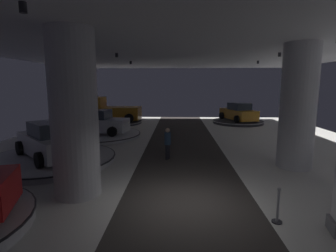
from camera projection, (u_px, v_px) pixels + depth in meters
ground at (188, 204)px, 8.35m from camera, size 24.00×44.00×0.06m
ceiling_with_spotlights at (190, 20)px, 7.47m from camera, size 24.00×44.00×0.39m
column_right at (298, 107)px, 11.58m from camera, size 1.51×1.51×5.50m
column_left at (74, 115)px, 8.63m from camera, size 1.54×1.54×5.50m
display_platform_deep_left at (113, 122)px, 25.42m from camera, size 5.68×5.68×0.22m
pickup_truck_deep_left at (109, 111)px, 25.28m from camera, size 5.38×2.81×2.30m
display_platform_deep_right at (238, 122)px, 25.28m from camera, size 4.84×4.84×0.28m
display_car_deep_right at (238, 113)px, 25.11m from camera, size 3.22×4.55×1.71m
display_platform_far_left at (99, 135)px, 18.97m from camera, size 6.01×6.01×0.23m
display_car_far_left at (98, 123)px, 18.84m from camera, size 4.40×2.65×1.71m
display_platform_mid_left at (52, 159)px, 12.66m from camera, size 6.05×6.05×0.29m
display_car_mid_left at (51, 141)px, 12.50m from camera, size 4.26×4.23×1.71m
visitor_walking_near at (168, 142)px, 13.11m from camera, size 0.32×0.32×1.59m
stanchion_a at (278, 210)px, 7.14m from camera, size 0.28×0.28×1.01m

